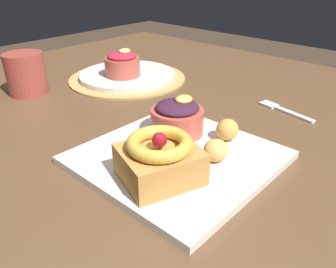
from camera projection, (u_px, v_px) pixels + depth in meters
name	position (u px, v px, depth m)	size (l,w,h in m)	color
dining_table	(126.00, 149.00, 0.74)	(1.24, 1.16, 0.73)	brown
woven_placemat	(128.00, 78.00, 0.89)	(0.30, 0.30, 0.01)	#AD894C
front_plate	(177.00, 157.00, 0.53)	(0.27, 0.27, 0.01)	silver
cake_slice	(160.00, 159.00, 0.46)	(0.13, 0.12, 0.07)	#B77F3D
berry_ramekin	(177.00, 117.00, 0.58)	(0.09, 0.09, 0.07)	#B24C3D
fritter_front	(227.00, 130.00, 0.56)	(0.04, 0.04, 0.04)	gold
fritter_middle	(216.00, 150.00, 0.51)	(0.04, 0.04, 0.03)	tan
back_plate	(127.00, 75.00, 0.88)	(0.24, 0.24, 0.01)	silver
back_ramekin	(122.00, 64.00, 0.85)	(0.09, 0.09, 0.07)	#B24C3D
fork	(282.00, 110.00, 0.71)	(0.04, 0.13, 0.00)	silver
coffee_mug	(26.00, 74.00, 0.78)	(0.09, 0.09, 0.09)	#993D33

